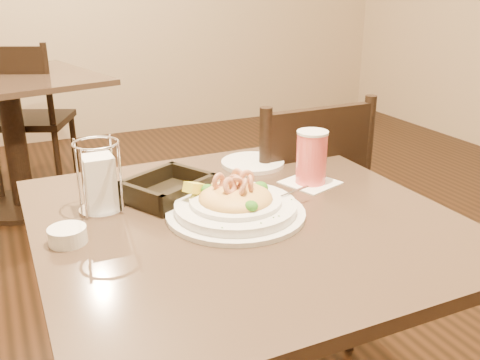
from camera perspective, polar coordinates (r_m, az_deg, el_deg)
name	(u,v)px	position (r m, az deg, el deg)	size (l,w,h in m)	color
main_table	(244,307)	(1.33, 0.38, -13.36)	(0.90, 0.90, 0.76)	black
background_table	(12,121)	(3.23, -23.15, 5.82)	(1.09, 1.09, 0.76)	black
dining_chair_near	(293,220)	(1.82, 5.65, -4.27)	(0.42, 0.42, 0.93)	black
dining_chair_far	(29,115)	(3.44, -21.62, 6.50)	(0.55, 0.55, 0.93)	black
pasta_bowl	(236,204)	(1.20, -0.48, -2.57)	(0.35, 0.31, 0.10)	white
drink_glass	(311,158)	(1.38, 7.63, 2.36)	(0.16, 0.16, 0.14)	white
bread_basket	(168,190)	(1.31, -7.66, -1.11)	(0.24, 0.22, 0.05)	black
napkin_caddy	(99,181)	(1.25, -14.77, -0.14)	(0.10, 0.10, 0.17)	silver
side_plate	(253,163)	(1.53, 1.36, 1.84)	(0.18, 0.18, 0.01)	white
butter_ramekin	(67,235)	(1.14, -17.93, -5.64)	(0.08, 0.08, 0.03)	white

